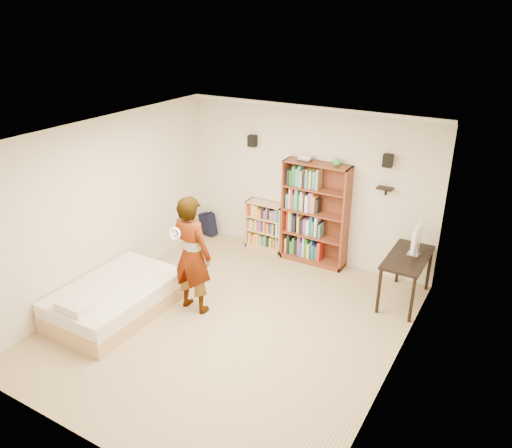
{
  "coord_description": "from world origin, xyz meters",
  "views": [
    {
      "loc": [
        3.31,
        -4.95,
        4.16
      ],
      "look_at": [
        0.07,
        0.6,
        1.35
      ],
      "focal_mm": 35.0,
      "sensor_mm": 36.0,
      "label": 1
    }
  ],
  "objects_px": {
    "daybed": "(116,295)",
    "computer_desk": "(405,279)",
    "tall_bookshelf": "(315,214)",
    "low_bookshelf": "(266,226)",
    "person": "(192,255)"
  },
  "relations": [
    {
      "from": "daybed",
      "to": "computer_desk",
      "type": "bearing_deg",
      "value": 34.35
    },
    {
      "from": "tall_bookshelf",
      "to": "computer_desk",
      "type": "xyz_separation_m",
      "value": [
        1.72,
        -0.48,
        -0.52
      ]
    },
    {
      "from": "computer_desk",
      "to": "tall_bookshelf",
      "type": "bearing_deg",
      "value": 164.56
    },
    {
      "from": "computer_desk",
      "to": "person",
      "type": "relative_size",
      "value": 0.63
    },
    {
      "from": "computer_desk",
      "to": "daybed",
      "type": "distance_m",
      "value": 4.32
    },
    {
      "from": "tall_bookshelf",
      "to": "daybed",
      "type": "height_order",
      "value": "tall_bookshelf"
    },
    {
      "from": "tall_bookshelf",
      "to": "computer_desk",
      "type": "relative_size",
      "value": 1.62
    },
    {
      "from": "low_bookshelf",
      "to": "computer_desk",
      "type": "xyz_separation_m",
      "value": [
        2.7,
        -0.51,
        -0.07
      ]
    },
    {
      "from": "tall_bookshelf",
      "to": "low_bookshelf",
      "type": "bearing_deg",
      "value": 178.25
    },
    {
      "from": "computer_desk",
      "to": "daybed",
      "type": "bearing_deg",
      "value": -145.65
    },
    {
      "from": "low_bookshelf",
      "to": "person",
      "type": "relative_size",
      "value": 0.51
    },
    {
      "from": "tall_bookshelf",
      "to": "low_bookshelf",
      "type": "height_order",
      "value": "tall_bookshelf"
    },
    {
      "from": "computer_desk",
      "to": "low_bookshelf",
      "type": "bearing_deg",
      "value": 169.39
    },
    {
      "from": "tall_bookshelf",
      "to": "computer_desk",
      "type": "bearing_deg",
      "value": -15.44
    },
    {
      "from": "low_bookshelf",
      "to": "tall_bookshelf",
      "type": "bearing_deg",
      "value": -1.75
    }
  ]
}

